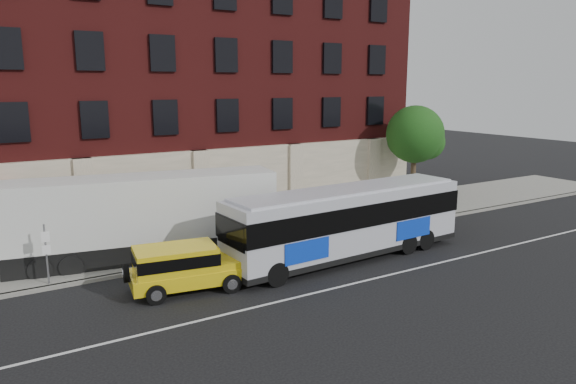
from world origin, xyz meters
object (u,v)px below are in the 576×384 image
yellow_suv (183,265)px  shipping_container (146,219)px  city_bus (348,220)px  street_tree (416,137)px  sign_pole (46,252)px

yellow_suv → shipping_container: bearing=91.4°
city_bus → shipping_container: 8.83m
city_bus → shipping_container: (-7.69, 4.34, 0.10)m
street_tree → city_bus: (-10.16, -6.34, -2.65)m
sign_pole → street_tree: size_ratio=0.40×
sign_pole → yellow_suv: size_ratio=0.54×
city_bus → yellow_suv: (-7.59, 0.11, -0.76)m
yellow_suv → shipping_container: size_ratio=0.40×
street_tree → shipping_container: (-17.86, -2.00, -2.54)m
city_bus → shipping_container: shipping_container is taller
yellow_suv → street_tree: bearing=19.4°
yellow_suv → sign_pole: bearing=146.0°
street_tree → sign_pole: bearing=-171.4°
street_tree → yellow_suv: street_tree is taller
sign_pole → street_tree: bearing=8.6°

